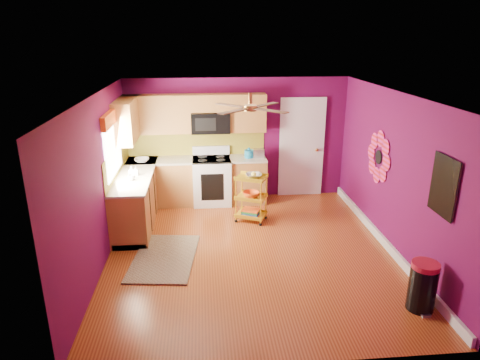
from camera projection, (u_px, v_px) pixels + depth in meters
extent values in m
plane|color=maroon|center=(250.00, 251.00, 6.88)|extent=(5.00, 5.00, 0.00)
cube|color=#570A41|center=(237.00, 139.00, 8.83)|extent=(4.50, 0.04, 2.50)
cube|color=#570A41|center=(281.00, 261.00, 4.12)|extent=(4.50, 0.04, 2.50)
cube|color=#570A41|center=(99.00, 182.00, 6.29)|extent=(0.04, 5.00, 2.50)
cube|color=#570A41|center=(394.00, 174.00, 6.67)|extent=(0.04, 5.00, 2.50)
cube|color=silver|center=(252.00, 95.00, 6.07)|extent=(4.50, 5.00, 0.04)
cube|color=white|center=(384.00, 242.00, 7.05)|extent=(0.05, 4.90, 0.14)
cube|color=#935C28|center=(137.00, 199.00, 7.84)|extent=(0.60, 2.30, 0.90)
cube|color=#935C28|center=(197.00, 182.00, 8.74)|extent=(2.80, 0.60, 0.90)
cube|color=beige|center=(135.00, 174.00, 7.69)|extent=(0.63, 2.30, 0.04)
cube|color=beige|center=(197.00, 160.00, 8.58)|extent=(2.80, 0.63, 0.04)
cube|color=black|center=(139.00, 219.00, 7.97)|extent=(0.54, 2.30, 0.10)
cube|color=black|center=(198.00, 200.00, 8.87)|extent=(2.80, 0.54, 0.10)
cube|color=white|center=(212.00, 181.00, 8.73)|extent=(0.76, 0.66, 0.92)
cube|color=black|center=(212.00, 159.00, 8.58)|extent=(0.76, 0.62, 0.03)
cube|color=white|center=(211.00, 150.00, 8.80)|extent=(0.76, 0.06, 0.18)
cube|color=black|center=(212.00, 187.00, 8.43)|extent=(0.45, 0.02, 0.55)
cube|color=#935C28|center=(157.00, 114.00, 8.35)|extent=(1.32, 0.33, 0.75)
cube|color=#935C28|center=(247.00, 113.00, 8.50)|extent=(0.72, 0.33, 0.75)
cube|color=#935C28|center=(210.00, 103.00, 8.37)|extent=(0.76, 0.33, 0.34)
cube|color=#935C28|center=(127.00, 119.00, 7.85)|extent=(0.33, 1.30, 0.75)
cube|color=black|center=(211.00, 122.00, 8.46)|extent=(0.76, 0.38, 0.40)
cube|color=olive|center=(196.00, 143.00, 8.77)|extent=(2.80, 0.01, 0.51)
cube|color=olive|center=(117.00, 160.00, 7.58)|extent=(0.01, 2.30, 0.51)
cube|color=white|center=(112.00, 145.00, 7.18)|extent=(0.03, 1.20, 1.00)
cube|color=#EA5814|center=(112.00, 117.00, 7.03)|extent=(0.08, 1.35, 0.22)
cube|color=white|center=(301.00, 149.00, 8.99)|extent=(0.85, 0.04, 2.05)
cube|color=white|center=(302.00, 149.00, 8.98)|extent=(0.95, 0.02, 2.15)
sphere|color=#BF8C3F|center=(317.00, 150.00, 8.98)|extent=(0.07, 0.07, 0.07)
cylinder|color=black|center=(379.00, 157.00, 7.20)|extent=(0.01, 0.24, 0.24)
cube|color=teal|center=(444.00, 186.00, 5.25)|extent=(0.03, 0.52, 0.72)
cube|color=black|center=(443.00, 186.00, 5.25)|extent=(0.01, 0.56, 0.76)
cylinder|color=#BF8C3F|center=(250.00, 98.00, 6.28)|extent=(0.06, 0.06, 0.16)
cylinder|color=#BF8C3F|center=(250.00, 108.00, 6.33)|extent=(0.20, 0.20, 0.08)
cube|color=#4C2D19|center=(266.00, 105.00, 6.60)|extent=(0.47, 0.47, 0.01)
cube|color=#4C2D19|center=(231.00, 105.00, 6.56)|extent=(0.47, 0.47, 0.01)
cube|color=#4C2D19|center=(233.00, 111.00, 6.05)|extent=(0.47, 0.47, 0.01)
cube|color=#4C2D19|center=(271.00, 111.00, 6.10)|extent=(0.47, 0.47, 0.01)
cube|color=black|center=(164.00, 257.00, 6.67)|extent=(1.10, 1.61, 0.02)
cylinder|color=gold|center=(236.00, 200.00, 7.79)|extent=(0.02, 0.02, 0.82)
cylinder|color=gold|center=(261.00, 203.00, 7.64)|extent=(0.02, 0.02, 0.82)
cylinder|color=gold|center=(242.00, 194.00, 8.09)|extent=(0.02, 0.02, 0.82)
cylinder|color=gold|center=(266.00, 197.00, 7.93)|extent=(0.02, 0.02, 0.82)
sphere|color=black|center=(236.00, 221.00, 7.93)|extent=(0.06, 0.06, 0.06)
sphere|color=black|center=(260.00, 224.00, 7.78)|extent=(0.06, 0.06, 0.06)
sphere|color=black|center=(242.00, 214.00, 8.22)|extent=(0.06, 0.06, 0.06)
sphere|color=black|center=(266.00, 217.00, 8.07)|extent=(0.06, 0.06, 0.06)
cube|color=gold|center=(251.00, 178.00, 7.74)|extent=(0.65, 0.58, 0.03)
cube|color=gold|center=(251.00, 197.00, 7.86)|extent=(0.65, 0.58, 0.03)
cube|color=gold|center=(251.00, 215.00, 7.97)|extent=(0.65, 0.58, 0.03)
imported|color=beige|center=(254.00, 176.00, 7.70)|extent=(0.39, 0.39, 0.07)
sphere|color=yellow|center=(254.00, 174.00, 7.70)|extent=(0.10, 0.10, 0.10)
imported|color=#EA5814|center=(251.00, 194.00, 7.84)|extent=(0.40, 0.40, 0.09)
cube|color=navy|center=(251.00, 213.00, 7.96)|extent=(0.38, 0.34, 0.04)
cube|color=#267233|center=(251.00, 211.00, 7.95)|extent=(0.38, 0.34, 0.03)
cube|color=#EA5814|center=(251.00, 210.00, 7.94)|extent=(0.38, 0.34, 0.03)
cylinder|color=black|center=(422.00, 288.00, 5.37)|extent=(0.38, 0.38, 0.59)
cylinder|color=#A7172E|center=(426.00, 266.00, 5.26)|extent=(0.34, 0.34, 0.07)
cube|color=beige|center=(426.00, 316.00, 5.30)|extent=(0.12, 0.07, 0.03)
cylinder|color=#1575A3|center=(249.00, 154.00, 8.62)|extent=(0.18, 0.18, 0.16)
sphere|color=#1575A3|center=(249.00, 149.00, 8.59)|extent=(0.06, 0.06, 0.06)
cube|color=beige|center=(258.00, 153.00, 8.63)|extent=(0.22, 0.15, 0.18)
imported|color=#EA3F72|center=(136.00, 171.00, 7.54)|extent=(0.08, 0.08, 0.17)
imported|color=white|center=(131.00, 171.00, 7.56)|extent=(0.13, 0.13, 0.16)
imported|color=white|center=(142.00, 160.00, 8.36)|extent=(0.28, 0.28, 0.07)
imported|color=white|center=(132.00, 178.00, 7.31)|extent=(0.12, 0.12, 0.09)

